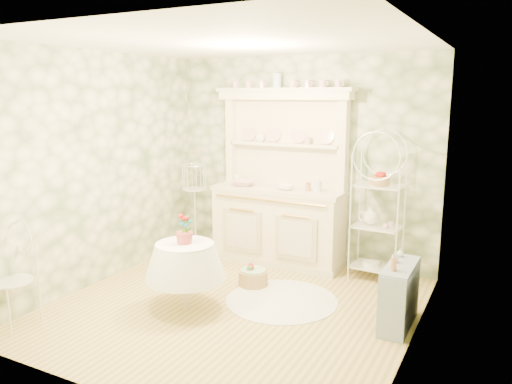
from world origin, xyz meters
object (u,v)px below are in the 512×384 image
at_px(bakers_rack, 378,209).
at_px(birdcage_stand, 195,202).
at_px(side_shelf, 399,297).
at_px(floor_basket, 253,278).
at_px(round_table, 186,280).
at_px(cafe_chair, 11,279).
at_px(kitchen_dresser, 278,178).

height_order(bakers_rack, birdcage_stand, bakers_rack).
height_order(side_shelf, birdcage_stand, birdcage_stand).
distance_m(birdcage_stand, floor_basket, 1.66).
height_order(round_table, cafe_chair, cafe_chair).
bearing_deg(cafe_chair, bakers_rack, 58.56).
xyz_separation_m(side_shelf, round_table, (-2.04, -0.64, 0.03)).
distance_m(kitchen_dresser, floor_basket, 1.39).
distance_m(cafe_chair, birdcage_stand, 2.76).
xyz_separation_m(bakers_rack, cafe_chair, (-2.79, -2.87, -0.40)).
bearing_deg(bakers_rack, birdcage_stand, -172.65).
height_order(cafe_chair, birdcage_stand, birdcage_stand).
distance_m(bakers_rack, birdcage_stand, 2.54).
bearing_deg(floor_basket, side_shelf, -8.40).
bearing_deg(round_table, floor_basket, 70.31).
height_order(bakers_rack, cafe_chair, bakers_rack).
relative_size(side_shelf, birdcage_stand, 0.46).
bearing_deg(kitchen_dresser, bakers_rack, -0.21).
bearing_deg(floor_basket, bakers_rack, 36.77).
bearing_deg(floor_basket, cafe_chair, -128.75).
height_order(side_shelf, round_table, round_table).
height_order(cafe_chair, floor_basket, cafe_chair).
bearing_deg(kitchen_dresser, floor_basket, -83.52).
relative_size(kitchen_dresser, cafe_chair, 2.44).
height_order(bakers_rack, round_table, bakers_rack).
xyz_separation_m(bakers_rack, birdcage_stand, (-2.53, -0.14, -0.14)).
bearing_deg(bakers_rack, floor_basket, -138.93).
distance_m(round_table, floor_basket, 0.98).
height_order(kitchen_dresser, birdcage_stand, kitchen_dresser).
bearing_deg(floor_basket, round_table, -109.69).
relative_size(kitchen_dresser, round_table, 3.63).
xyz_separation_m(round_table, birdcage_stand, (-1.01, 1.66, 0.41)).
bearing_deg(cafe_chair, round_table, 53.17).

